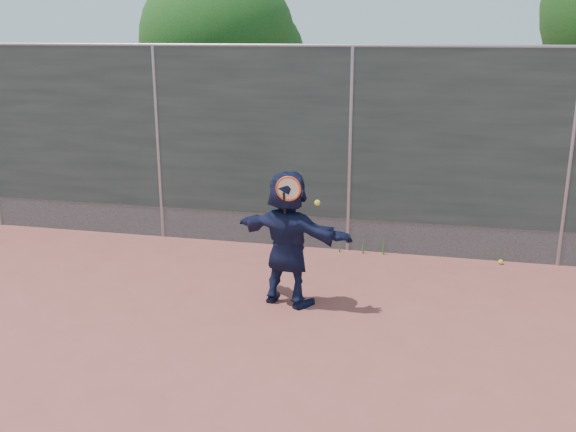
# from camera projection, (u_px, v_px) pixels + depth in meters

# --- Properties ---
(ground) EXTENTS (80.00, 80.00, 0.00)m
(ground) POSITION_uv_depth(u_px,v_px,m) (301.00, 360.00, 6.47)
(ground) COLOR #9E4C42
(ground) RESTS_ON ground
(player) EXTENTS (1.61, 0.93, 1.65)m
(player) POSITION_uv_depth(u_px,v_px,m) (288.00, 238.00, 7.62)
(player) COLOR #151B3C
(player) RESTS_ON ground
(ball_ground) EXTENTS (0.07, 0.07, 0.07)m
(ball_ground) POSITION_uv_depth(u_px,v_px,m) (501.00, 262.00, 9.12)
(ball_ground) COLOR #CBD22E
(ball_ground) RESTS_ON ground
(fence) EXTENTS (20.00, 0.06, 3.03)m
(fence) POSITION_uv_depth(u_px,v_px,m) (350.00, 147.00, 9.31)
(fence) COLOR #38423D
(fence) RESTS_ON ground
(swing_action) EXTENTS (0.51, 0.13, 0.51)m
(swing_action) POSITION_uv_depth(u_px,v_px,m) (291.00, 192.00, 7.24)
(swing_action) COLOR red
(swing_action) RESTS_ON ground
(tree_left) EXTENTS (3.15, 3.00, 4.53)m
(tree_left) POSITION_uv_depth(u_px,v_px,m) (226.00, 45.00, 12.40)
(tree_left) COLOR #382314
(tree_left) RESTS_ON ground
(weed_clump) EXTENTS (0.68, 0.07, 0.30)m
(weed_clump) POSITION_uv_depth(u_px,v_px,m) (366.00, 245.00, 9.54)
(weed_clump) COLOR #387226
(weed_clump) RESTS_ON ground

